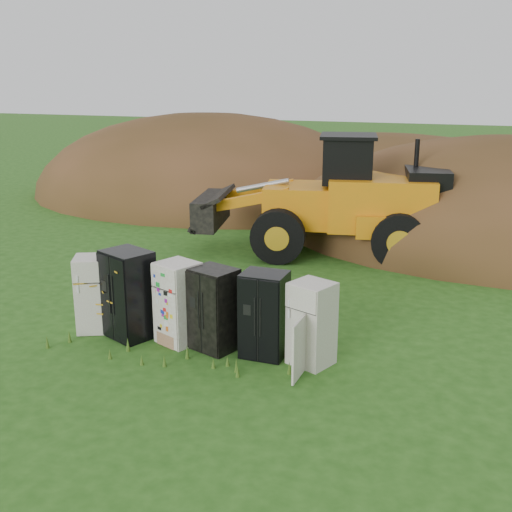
{
  "coord_description": "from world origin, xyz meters",
  "views": [
    {
      "loc": [
        4.93,
        -10.72,
        5.24
      ],
      "look_at": [
        0.46,
        2.0,
        1.36
      ],
      "focal_mm": 45.0,
      "sensor_mm": 36.0,
      "label": 1
    }
  ],
  "objects_px": {
    "fridge_black_side": "(129,294)",
    "wheel_loader": "(316,195)",
    "fridge_sticker": "(178,303)",
    "fridge_black_right": "(264,315)",
    "fridge_dark_mid": "(214,309)",
    "fridge_leftmost": "(94,294)",
    "fridge_open_door": "(312,324)"
  },
  "relations": [
    {
      "from": "fridge_black_right",
      "to": "fridge_open_door",
      "type": "height_order",
      "value": "fridge_black_right"
    },
    {
      "from": "fridge_sticker",
      "to": "fridge_open_door",
      "type": "xyz_separation_m",
      "value": [
        2.75,
        -0.08,
        -0.04
      ]
    },
    {
      "from": "fridge_black_side",
      "to": "fridge_open_door",
      "type": "relative_size",
      "value": 1.15
    },
    {
      "from": "fridge_leftmost",
      "to": "fridge_open_door",
      "type": "height_order",
      "value": "fridge_leftmost"
    },
    {
      "from": "fridge_dark_mid",
      "to": "fridge_black_right",
      "type": "xyz_separation_m",
      "value": [
        1.02,
        0.03,
        0.01
      ]
    },
    {
      "from": "fridge_black_right",
      "to": "wheel_loader",
      "type": "height_order",
      "value": "wheel_loader"
    },
    {
      "from": "fridge_dark_mid",
      "to": "wheel_loader",
      "type": "height_order",
      "value": "wheel_loader"
    },
    {
      "from": "fridge_black_side",
      "to": "wheel_loader",
      "type": "bearing_deg",
      "value": 99.47
    },
    {
      "from": "fridge_black_side",
      "to": "fridge_open_door",
      "type": "xyz_separation_m",
      "value": [
        3.83,
        -0.01,
        -0.12
      ]
    },
    {
      "from": "fridge_black_side",
      "to": "fridge_sticker",
      "type": "bearing_deg",
      "value": 27.86
    },
    {
      "from": "wheel_loader",
      "to": "fridge_black_right",
      "type": "bearing_deg",
      "value": -94.32
    },
    {
      "from": "fridge_leftmost",
      "to": "fridge_open_door",
      "type": "bearing_deg",
      "value": -25.63
    },
    {
      "from": "fridge_black_right",
      "to": "fridge_open_door",
      "type": "relative_size",
      "value": 1.05
    },
    {
      "from": "fridge_open_door",
      "to": "fridge_black_side",
      "type": "bearing_deg",
      "value": -157.51
    },
    {
      "from": "fridge_leftmost",
      "to": "fridge_open_door",
      "type": "relative_size",
      "value": 1.01
    },
    {
      "from": "fridge_black_side",
      "to": "fridge_black_right",
      "type": "xyz_separation_m",
      "value": [
        2.89,
        0.04,
        -0.08
      ]
    },
    {
      "from": "fridge_black_side",
      "to": "fridge_open_door",
      "type": "bearing_deg",
      "value": 24.39
    },
    {
      "from": "fridge_black_right",
      "to": "wheel_loader",
      "type": "bearing_deg",
      "value": 97.87
    },
    {
      "from": "fridge_black_right",
      "to": "fridge_black_side",
      "type": "bearing_deg",
      "value": -178.21
    },
    {
      "from": "fridge_black_side",
      "to": "fridge_dark_mid",
      "type": "bearing_deg",
      "value": 25.03
    },
    {
      "from": "fridge_dark_mid",
      "to": "wheel_loader",
      "type": "xyz_separation_m",
      "value": [
        0.13,
        7.39,
        0.95
      ]
    },
    {
      "from": "fridge_open_door",
      "to": "fridge_leftmost",
      "type": "bearing_deg",
      "value": -158.13
    },
    {
      "from": "fridge_dark_mid",
      "to": "fridge_black_right",
      "type": "height_order",
      "value": "fridge_black_right"
    },
    {
      "from": "fridge_black_side",
      "to": "fridge_leftmost",
      "type": "bearing_deg",
      "value": -158.99
    },
    {
      "from": "fridge_black_side",
      "to": "wheel_loader",
      "type": "height_order",
      "value": "wheel_loader"
    },
    {
      "from": "fridge_dark_mid",
      "to": "fridge_open_door",
      "type": "xyz_separation_m",
      "value": [
        1.96,
        -0.03,
        -0.03
      ]
    },
    {
      "from": "fridge_black_side",
      "to": "fridge_black_right",
      "type": "height_order",
      "value": "fridge_black_side"
    },
    {
      "from": "wheel_loader",
      "to": "fridge_leftmost",
      "type": "bearing_deg",
      "value": -122.48
    },
    {
      "from": "fridge_sticker",
      "to": "wheel_loader",
      "type": "bearing_deg",
      "value": 106.31
    },
    {
      "from": "fridge_dark_mid",
      "to": "fridge_leftmost",
      "type": "bearing_deg",
      "value": -160.76
    },
    {
      "from": "fridge_dark_mid",
      "to": "fridge_open_door",
      "type": "height_order",
      "value": "fridge_dark_mid"
    },
    {
      "from": "fridge_black_side",
      "to": "fridge_dark_mid",
      "type": "relative_size",
      "value": 1.11
    }
  ]
}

